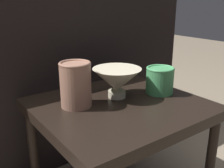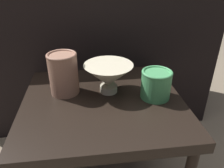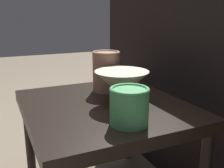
% 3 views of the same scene
% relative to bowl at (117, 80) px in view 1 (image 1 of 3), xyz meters
% --- Properties ---
extents(table, '(0.59, 0.54, 0.41)m').
position_rel_bowl_xyz_m(table, '(-0.03, -0.05, -0.12)').
color(table, black).
rests_on(table, ground_plane).
extents(couch_backdrop, '(1.28, 0.50, 0.80)m').
position_rel_bowl_xyz_m(couch_backdrop, '(-0.03, 0.51, -0.08)').
color(couch_backdrop, black).
rests_on(couch_backdrop, ground_plane).
extents(bowl, '(0.19, 0.19, 0.12)m').
position_rel_bowl_xyz_m(bowl, '(0.00, 0.00, 0.00)').
color(bowl, beige).
rests_on(bowl, table).
extents(vase_textured_left, '(0.11, 0.11, 0.16)m').
position_rel_bowl_xyz_m(vase_textured_left, '(-0.17, 0.02, 0.01)').
color(vase_textured_left, '#996B56').
rests_on(vase_textured_left, table).
extents(vase_colorful_right, '(0.11, 0.11, 0.11)m').
position_rel_bowl_xyz_m(vase_colorful_right, '(0.17, -0.06, -0.01)').
color(vase_colorful_right, '#47995B').
rests_on(vase_colorful_right, table).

